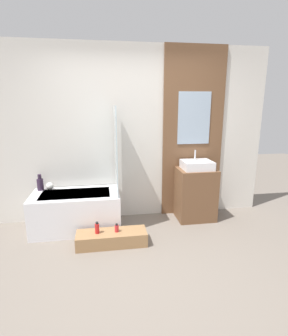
% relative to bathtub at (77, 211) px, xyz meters
% --- Properties ---
extents(ground_plane, '(12.00, 12.00, 0.00)m').
position_rel_bathtub_xyz_m(ground_plane, '(0.85, -1.21, -0.27)').
color(ground_plane, slate).
extents(wall_tiled_back, '(4.20, 0.06, 2.60)m').
position_rel_bathtub_xyz_m(wall_tiled_back, '(0.85, 0.37, 1.03)').
color(wall_tiled_back, silver).
rests_on(wall_tiled_back, ground_plane).
extents(wall_wood_accent, '(0.95, 0.04, 2.60)m').
position_rel_bathtub_xyz_m(wall_wood_accent, '(1.80, 0.32, 1.04)').
color(wall_wood_accent, brown).
rests_on(wall_wood_accent, ground_plane).
extents(bathtub, '(1.22, 0.65, 0.54)m').
position_rel_bathtub_xyz_m(bathtub, '(0.00, 0.00, 0.00)').
color(bathtub, white).
rests_on(bathtub, ground_plane).
extents(glass_shower_screen, '(0.01, 0.60, 1.20)m').
position_rel_bathtub_xyz_m(glass_shower_screen, '(0.58, -0.00, 0.87)').
color(glass_shower_screen, silver).
rests_on(glass_shower_screen, bathtub).
extents(wooden_step_bench, '(0.89, 0.29, 0.18)m').
position_rel_bathtub_xyz_m(wooden_step_bench, '(0.47, -0.53, -0.18)').
color(wooden_step_bench, '#997047').
rests_on(wooden_step_bench, ground_plane).
extents(vanity_cabinet, '(0.57, 0.45, 0.80)m').
position_rel_bathtub_xyz_m(vanity_cabinet, '(1.80, 0.08, 0.13)').
color(vanity_cabinet, brown).
rests_on(vanity_cabinet, ground_plane).
extents(sink, '(0.44, 0.37, 0.27)m').
position_rel_bathtub_xyz_m(sink, '(1.80, 0.08, 0.59)').
color(sink, white).
rests_on(sink, vanity_cabinet).
extents(vase_tall_dark, '(0.09, 0.09, 0.23)m').
position_rel_bathtub_xyz_m(vase_tall_dark, '(-0.51, 0.23, 0.36)').
color(vase_tall_dark, '#2D1E33').
rests_on(vase_tall_dark, bathtub).
extents(vase_round_light, '(0.11, 0.11, 0.11)m').
position_rel_bathtub_xyz_m(vase_round_light, '(-0.38, 0.22, 0.32)').
color(vase_round_light, silver).
rests_on(vase_round_light, bathtub).
extents(bottle_soap_primary, '(0.05, 0.05, 0.15)m').
position_rel_bathtub_xyz_m(bottle_soap_primary, '(0.29, -0.53, -0.03)').
color(bottle_soap_primary, red).
rests_on(bottle_soap_primary, wooden_step_bench).
extents(bottle_soap_secondary, '(0.05, 0.05, 0.11)m').
position_rel_bathtub_xyz_m(bottle_soap_secondary, '(0.54, -0.53, -0.05)').
color(bottle_soap_secondary, red).
rests_on(bottle_soap_secondary, wooden_step_bench).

